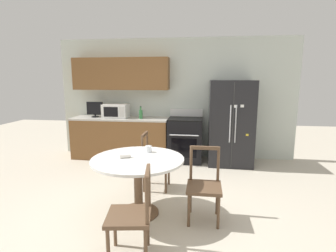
% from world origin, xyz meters
% --- Properties ---
extents(ground_plane, '(14.00, 14.00, 0.00)m').
position_xyz_m(ground_plane, '(0.00, 0.00, 0.00)').
color(ground_plane, beige).
extents(back_wall, '(5.20, 0.44, 2.60)m').
position_xyz_m(back_wall, '(-0.30, 2.59, 1.44)').
color(back_wall, silver).
rests_on(back_wall, ground_plane).
extents(kitchen_counter, '(2.12, 0.64, 0.90)m').
position_xyz_m(kitchen_counter, '(-1.15, 2.29, 0.45)').
color(kitchen_counter, brown).
rests_on(kitchen_counter, ground_plane).
extents(refrigerator, '(0.87, 0.78, 1.71)m').
position_xyz_m(refrigerator, '(1.19, 2.20, 0.85)').
color(refrigerator, black).
rests_on(refrigerator, ground_plane).
extents(oven_range, '(0.71, 0.68, 1.08)m').
position_xyz_m(oven_range, '(0.27, 2.26, 0.47)').
color(oven_range, black).
rests_on(oven_range, ground_plane).
extents(microwave, '(0.53, 0.37, 0.29)m').
position_xyz_m(microwave, '(-1.25, 2.29, 1.05)').
color(microwave, white).
rests_on(microwave, kitchen_counter).
extents(countertop_tv, '(0.36, 0.16, 0.34)m').
position_xyz_m(countertop_tv, '(-1.73, 2.30, 1.08)').
color(countertop_tv, black).
rests_on(countertop_tv, kitchen_counter).
extents(counter_bottle, '(0.08, 0.08, 0.27)m').
position_xyz_m(counter_bottle, '(-0.68, 2.21, 1.00)').
color(counter_bottle, '#2D6B38').
rests_on(counter_bottle, kitchen_counter).
extents(dining_table, '(1.17, 1.17, 0.75)m').
position_xyz_m(dining_table, '(-0.17, -0.07, 0.60)').
color(dining_table, white).
rests_on(dining_table, ground_plane).
extents(dining_chair_right, '(0.42, 0.42, 0.90)m').
position_xyz_m(dining_chair_right, '(0.66, -0.09, 0.43)').
color(dining_chair_right, brown).
rests_on(dining_chair_right, ground_plane).
extents(dining_chair_far, '(0.42, 0.42, 0.90)m').
position_xyz_m(dining_chair_far, '(-0.11, 0.76, 0.43)').
color(dining_chair_far, brown).
rests_on(dining_chair_far, ground_plane).
extents(dining_chair_near, '(0.48, 0.48, 0.90)m').
position_xyz_m(dining_chair_near, '(-0.03, -0.90, 0.43)').
color(dining_chair_near, brown).
rests_on(dining_chair_near, ground_plane).
extents(candle_glass, '(0.09, 0.09, 0.09)m').
position_xyz_m(candle_glass, '(-0.10, 0.22, 0.79)').
color(candle_glass, silver).
rests_on(candle_glass, dining_table).
extents(folded_napkin, '(0.15, 0.10, 0.05)m').
position_xyz_m(folded_napkin, '(-0.33, -0.08, 0.78)').
color(folded_napkin, silver).
rests_on(folded_napkin, dining_table).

